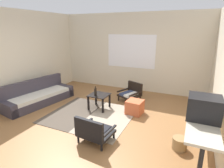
% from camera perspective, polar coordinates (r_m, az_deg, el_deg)
% --- Properties ---
extents(ground_plane, '(7.80, 7.80, 0.00)m').
position_cam_1_polar(ground_plane, '(4.39, -7.61, -12.76)').
color(ground_plane, olive).
extents(far_wall_with_window, '(5.60, 0.13, 2.70)m').
position_cam_1_polar(far_wall_with_window, '(6.66, 6.04, 9.75)').
color(far_wall_with_window, beige).
rests_on(far_wall_with_window, ground).
extents(side_wall_left, '(0.12, 6.60, 2.70)m').
position_cam_1_polar(side_wall_left, '(5.95, -29.05, 6.92)').
color(side_wall_left, beige).
rests_on(side_wall_left, ground).
extents(area_rug, '(2.10, 1.86, 0.01)m').
position_cam_1_polar(area_rug, '(4.86, -6.73, -9.57)').
color(area_rug, '#4C4238').
rests_on(area_rug, ground).
extents(couch, '(1.07, 2.17, 0.70)m').
position_cam_1_polar(couch, '(5.93, -21.98, -3.56)').
color(couch, '#38333D').
rests_on(couch, ground).
extents(coffee_table, '(0.52, 0.50, 0.42)m').
position_cam_1_polar(coffee_table, '(5.10, -4.03, -4.25)').
color(coffee_table, black).
rests_on(coffee_table, ground).
extents(armchair_by_window, '(0.73, 0.74, 0.54)m').
position_cam_1_polar(armchair_by_window, '(5.75, 5.96, -2.61)').
color(armchair_by_window, black).
rests_on(armchair_by_window, ground).
extents(armchair_striped_foreground, '(0.68, 0.60, 0.56)m').
position_cam_1_polar(armchair_striped_foreground, '(3.69, -5.65, -14.28)').
color(armchair_striped_foreground, black).
rests_on(armchair_striped_foreground, ground).
extents(ottoman_orange, '(0.44, 0.44, 0.36)m').
position_cam_1_polar(ottoman_orange, '(4.90, 7.08, -7.12)').
color(ottoman_orange, '#BC5633').
rests_on(ottoman_orange, ground).
extents(console_shelf, '(0.45, 1.68, 0.80)m').
position_cam_1_polar(console_shelf, '(3.35, 26.10, -10.48)').
color(console_shelf, '#B2AD9E').
rests_on(console_shelf, ground).
extents(crt_television, '(0.48, 0.42, 0.37)m').
position_cam_1_polar(crt_television, '(3.19, 26.67, -6.60)').
color(crt_television, black).
rests_on(crt_television, console_shelf).
extents(clay_vase, '(0.21, 0.21, 0.28)m').
position_cam_1_polar(clay_vase, '(3.58, 26.40, -5.50)').
color(clay_vase, brown).
rests_on(clay_vase, console_shelf).
extents(glass_bottle, '(0.07, 0.07, 0.26)m').
position_cam_1_polar(glass_bottle, '(4.98, -5.17, -2.38)').
color(glass_bottle, black).
rests_on(glass_bottle, coffee_table).
extents(wicker_basket, '(0.27, 0.27, 0.23)m').
position_cam_1_polar(wicker_basket, '(3.79, 20.30, -16.96)').
color(wicker_basket, '#9E7A4C').
rests_on(wicker_basket, ground).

